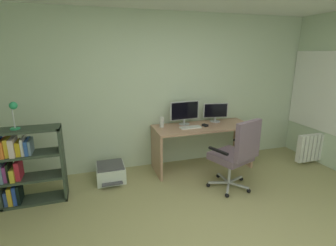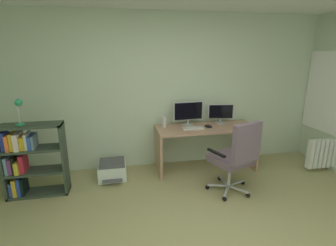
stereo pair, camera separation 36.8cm
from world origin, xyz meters
name	(u,v)px [view 1 (the left image)]	position (x,y,z in m)	size (l,w,h in m)	color
wall_back	(159,92)	(0.00, 2.37, 1.27)	(5.45, 0.10, 2.54)	beige
window_pane	(329,93)	(2.72, 1.51, 1.26)	(0.01, 1.50, 1.27)	white
window_frame	(329,93)	(2.71, 1.51, 1.26)	(0.02, 1.58, 1.35)	white
desk	(203,136)	(0.64, 1.96, 0.56)	(1.64, 0.63, 0.74)	tan
monitor_main	(184,111)	(0.37, 2.13, 0.97)	(0.51, 0.18, 0.39)	#B2B5B7
monitor_secondary	(215,111)	(0.95, 2.13, 0.93)	(0.43, 0.18, 0.33)	#B2B5B7
keyboard	(190,127)	(0.39, 1.90, 0.75)	(0.34, 0.13, 0.02)	silver
computer_mouse	(205,125)	(0.66, 1.92, 0.76)	(0.06, 0.10, 0.03)	black
desktop_speaker	(162,122)	(-0.03, 2.08, 0.83)	(0.07, 0.07, 0.17)	silver
office_chair	(237,152)	(0.78, 1.12, 0.58)	(0.66, 0.69, 1.06)	#B7BABC
bookshelf	(24,166)	(-1.99, 1.65, 0.52)	(0.79, 0.29, 1.01)	#334032
desk_lamp	(14,111)	(-2.00, 1.65, 1.24)	(0.12, 0.11, 0.34)	#279C64
printer	(111,172)	(-0.90, 1.94, 0.13)	(0.42, 0.53, 0.26)	silver
radiator	(315,147)	(2.63, 1.51, 0.30)	(0.74, 0.10, 0.48)	white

